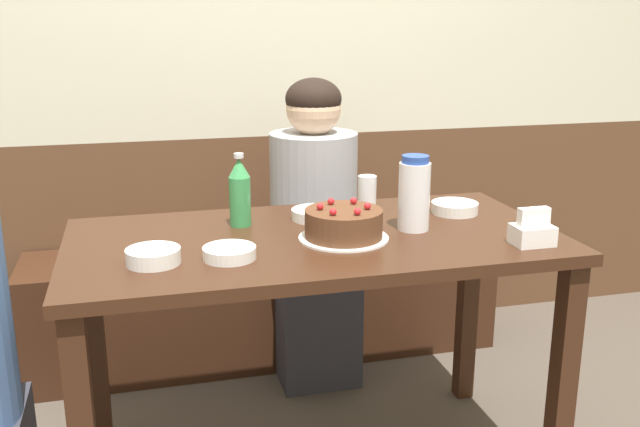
{
  "coord_description": "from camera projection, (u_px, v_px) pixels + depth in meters",
  "views": [
    {
      "loc": [
        -0.48,
        -1.9,
        1.38
      ],
      "look_at": [
        0.03,
        0.05,
        0.82
      ],
      "focal_mm": 40.0,
      "sensor_mm": 36.0,
      "label": 1
    }
  ],
  "objects": [
    {
      "name": "back_wall",
      "position": [
        252.0,
        50.0,
        2.9
      ],
      "size": [
        4.8,
        0.04,
        2.5
      ],
      "color": "brown",
      "rests_on": "ground_plane"
    },
    {
      "name": "bench_seat",
      "position": [
        267.0,
        301.0,
        2.97
      ],
      "size": [
        1.91,
        0.38,
        0.47
      ],
      "color": "#381E11",
      "rests_on": "ground_plane"
    },
    {
      "name": "dining_table",
      "position": [
        315.0,
        271.0,
        2.08
      ],
      "size": [
        1.4,
        0.71,
        0.77
      ],
      "color": "#381E11",
      "rests_on": "ground_plane"
    },
    {
      "name": "birthday_cake",
      "position": [
        344.0,
        225.0,
        2.01
      ],
      "size": [
        0.26,
        0.26,
        0.11
      ],
      "color": "white",
      "rests_on": "dining_table"
    },
    {
      "name": "water_pitcher",
      "position": [
        414.0,
        194.0,
        2.08
      ],
      "size": [
        0.09,
        0.09,
        0.22
      ],
      "color": "white",
      "rests_on": "dining_table"
    },
    {
      "name": "soju_bottle",
      "position": [
        240.0,
        192.0,
        2.12
      ],
      "size": [
        0.06,
        0.06,
        0.22
      ],
      "color": "#388E4C",
      "rests_on": "dining_table"
    },
    {
      "name": "napkin_holder",
      "position": [
        533.0,
        231.0,
        1.96
      ],
      "size": [
        0.11,
        0.08,
        0.11
      ],
      "color": "white",
      "rests_on": "dining_table"
    },
    {
      "name": "bowl_soup_white",
      "position": [
        315.0,
        214.0,
        2.21
      ],
      "size": [
        0.15,
        0.15,
        0.03
      ],
      "color": "white",
      "rests_on": "dining_table"
    },
    {
      "name": "bowl_rice_small",
      "position": [
        153.0,
        256.0,
        1.81
      ],
      "size": [
        0.14,
        0.14,
        0.04
      ],
      "color": "white",
      "rests_on": "dining_table"
    },
    {
      "name": "bowl_side_dish",
      "position": [
        229.0,
        253.0,
        1.85
      ],
      "size": [
        0.14,
        0.14,
        0.03
      ],
      "color": "white",
      "rests_on": "dining_table"
    },
    {
      "name": "bowl_sauce_shallow",
      "position": [
        455.0,
        208.0,
        2.28
      ],
      "size": [
        0.15,
        0.15,
        0.04
      ],
      "color": "white",
      "rests_on": "dining_table"
    },
    {
      "name": "glass_water_tall",
      "position": [
        367.0,
        190.0,
        2.37
      ],
      "size": [
        0.06,
        0.06,
        0.1
      ],
      "color": "silver",
      "rests_on": "dining_table"
    },
    {
      "name": "person_teal_shirt",
      "position": [
        314.0,
        239.0,
        2.72
      ],
      "size": [
        0.33,
        0.34,
        1.17
      ],
      "rotation": [
        0.0,
        0.0,
        -1.57
      ],
      "color": "#33333D",
      "rests_on": "ground_plane"
    }
  ]
}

